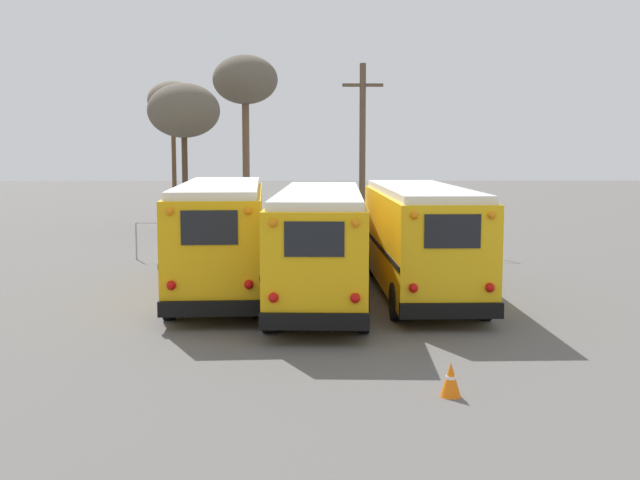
% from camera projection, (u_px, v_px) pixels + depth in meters
% --- Properties ---
extents(ground_plane, '(160.00, 160.00, 0.00)m').
position_uv_depth(ground_plane, '(320.00, 297.00, 22.82)').
color(ground_plane, '#5B5956').
extents(school_bus_0, '(2.98, 10.07, 3.20)m').
position_uv_depth(school_bus_0, '(221.00, 234.00, 23.25)').
color(school_bus_0, '#EAAA0F').
rests_on(school_bus_0, ground).
extents(school_bus_1, '(2.75, 10.52, 3.07)m').
position_uv_depth(school_bus_1, '(320.00, 240.00, 22.02)').
color(school_bus_1, '#EAAA0F').
rests_on(school_bus_1, ground).
extents(school_bus_2, '(2.61, 9.70, 3.12)m').
position_uv_depth(school_bus_2, '(420.00, 236.00, 22.97)').
color(school_bus_2, yellow).
rests_on(school_bus_2, ground).
extents(utility_pole, '(1.80, 0.28, 7.90)m').
position_uv_depth(utility_pole, '(362.00, 150.00, 35.51)').
color(utility_pole, brown).
rests_on(utility_pole, ground).
extents(bare_tree_0, '(3.35, 3.35, 8.96)m').
position_uv_depth(bare_tree_0, '(245.00, 82.00, 41.27)').
color(bare_tree_0, brown).
rests_on(bare_tree_0, ground).
extents(bare_tree_1, '(3.47, 3.47, 7.29)m').
position_uv_depth(bare_tree_1, '(184.00, 111.00, 38.44)').
color(bare_tree_1, '#473323').
rests_on(bare_tree_1, ground).
extents(bare_tree_2, '(2.73, 2.73, 7.82)m').
position_uv_depth(bare_tree_2, '(173.00, 102.00, 43.47)').
color(bare_tree_2, brown).
rests_on(bare_tree_2, ground).
extents(fence_line, '(13.81, 0.06, 1.42)m').
position_uv_depth(fence_line, '(318.00, 233.00, 30.36)').
color(fence_line, '#939399').
rests_on(fence_line, ground).
extents(traffic_cone, '(0.36, 0.36, 0.60)m').
position_uv_depth(traffic_cone, '(451.00, 379.00, 13.65)').
color(traffic_cone, orange).
rests_on(traffic_cone, ground).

